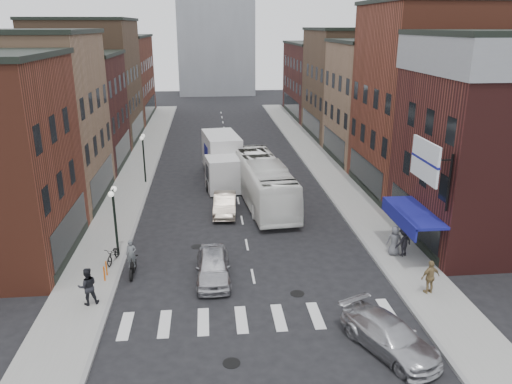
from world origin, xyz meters
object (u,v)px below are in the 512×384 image
Objects in this scene: curb_car at (390,336)px; ped_right_c at (394,241)px; box_truck at (222,160)px; sedan_left_far at (225,204)px; motorcycle_rider at (132,259)px; ped_right_a at (404,242)px; parked_bicycle at (113,254)px; transit_bus at (263,182)px; bike_rack at (105,271)px; billboard_sign at (427,162)px; sedan_left_near at (213,266)px; ped_left_solo at (88,286)px; streetlamp_far at (143,150)px; streetlamp_near at (114,209)px; ped_right_b at (430,277)px.

curb_car is 2.72× the size of ped_right_c.
box_truck is 2.06× the size of sedan_left_far.
motorcycle_rider is 1.17× the size of ped_right_a.
box_truck is 5.16× the size of parked_bicycle.
bike_rack is at bearing -135.63° from transit_bus.
sedan_left_far is 9.65m from parked_bicycle.
ped_right_c is at bearing 101.78° from billboard_sign.
sedan_left_near is 10.82m from ped_right_a.
box_truck is 5.23× the size of ped_right_c.
box_truck is 5.29× the size of ped_right_a.
bike_rack is at bearing -113.73° from ped_left_solo.
motorcycle_rider is (1.30, 0.49, 0.38)m from bike_rack.
billboard_sign is 5.46m from ped_right_a.
ped_left_solo is (-1.60, -2.98, 0.13)m from motorcycle_rider.
box_truck is 0.75× the size of transit_bus.
ped_right_c is (15.57, -15.48, -1.91)m from streetlamp_far.
box_truck reaches higher than sedan_left_near.
bike_rack is (-0.20, -2.70, -2.36)m from streetlamp_near.
ped_right_a is (14.93, 0.55, 0.07)m from motorcycle_rider.
ped_left_solo is 16.49m from ped_right_c.
sedan_left_far is (-2.93, -1.94, -0.94)m from transit_bus.
motorcycle_rider is at bearing -26.54° from ped_right_b.
billboard_sign is 0.85× the size of sedan_left_far.
parked_bicycle is at bearing 119.61° from curb_car.
streetlamp_near reaches higher than ped_right_b.
transit_bus is (8.12, 10.53, 0.73)m from motorcycle_rider.
bike_rack is 0.44× the size of ped_left_solo.
sedan_left_far is (-0.10, -7.75, -1.15)m from box_truck.
billboard_sign is 2.14× the size of parked_bicycle.
streetlamp_far is 5.14× the size of bike_rack.
ped_right_b reaches higher than parked_bicycle.
billboard_sign is 0.80× the size of curb_car.
streetlamp_far is 18.07m from sedan_left_near.
transit_bus is at bearing -31.63° from streetlamp_far.
streetlamp_far is 10.13m from sedan_left_far.
ped_right_a is at bearing 40.77° from curb_car.
sedan_left_far reaches higher than bike_rack.
sedan_left_far is 2.38× the size of ped_left_solo.
streetlamp_far reaches higher than ped_right_c.
streetlamp_near is 2.43× the size of ped_right_a.
streetlamp_far is 22.04m from ped_right_c.
streetlamp_far is 0.88× the size of curb_car.
box_truck reaches higher than bike_rack.
parked_bicycle is at bearing 170.63° from billboard_sign.
bike_rack is 0.18× the size of sedan_left_far.
motorcycle_rider reaches higher than sedan_left_far.
box_truck reaches higher than transit_bus.
sedan_left_far is 12.63m from ped_right_a.
billboard_sign reaches higher than bike_rack.
ped_left_solo is at bearing -95.50° from streetlamp_near.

